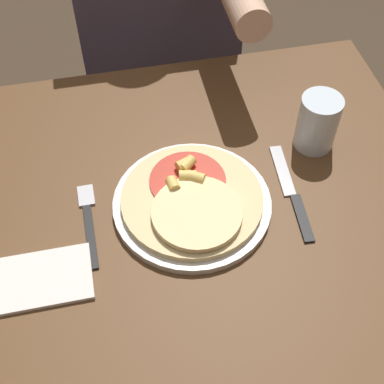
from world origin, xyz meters
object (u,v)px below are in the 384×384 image
Objects in this scene: knife at (292,193)px; person_diner at (158,9)px; pizza at (192,200)px; drinking_glass at (318,122)px; dining_table at (173,260)px; plate at (192,204)px; fork at (89,219)px.

person_diner reaches higher than knife.
pizza is 0.65m from person_diner.
person_diner is (-0.21, 0.54, -0.07)m from drinking_glass.
dining_table is 0.68m from person_diner.
plate is (0.04, 0.03, 0.13)m from dining_table.
drinking_glass reaches higher than pizza.
knife is (0.18, -0.01, -0.02)m from pizza.
pizza is (0.04, 0.02, 0.15)m from dining_table.
knife is (0.36, -0.02, -0.00)m from fork.
plate is at bearing 176.88° from knife.
knife is (0.22, 0.02, 0.12)m from dining_table.
drinking_glass is at bearing 23.28° from dining_table.
fork is 0.14× the size of person_diner.
plate reaches higher than knife.
drinking_glass is at bearing 54.53° from knife.
person_diner is at bearing 70.29° from fork.
fork is at bearing -167.93° from drinking_glass.
dining_table is at bearing -14.74° from fork.
knife is at bearing -1.77° from pizza.
plate is 0.18m from fork.
drinking_glass is at bearing -68.36° from person_diner.
dining_table is 4.54× the size of knife.
dining_table is 0.15m from pizza.
knife is 2.02× the size of drinking_glass.
pizza is 0.20× the size of person_diner.
dining_table is 0.81× the size of person_diner.
pizza is at bearing -90.63° from plate.
dining_table is at bearing -97.60° from person_diner.
person_diner reaches higher than pizza.
person_diner is at bearing 85.86° from plate.
fork is at bearing 177.52° from plate.
drinking_glass is at bearing 21.41° from plate.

